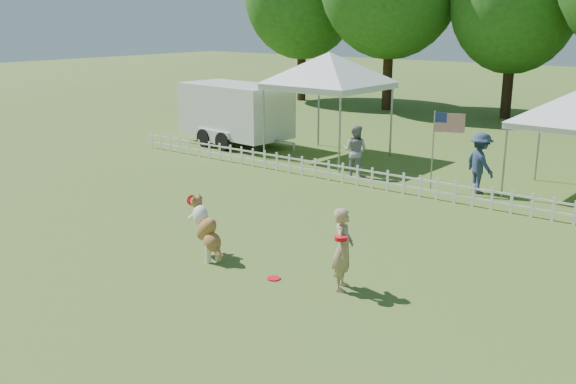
# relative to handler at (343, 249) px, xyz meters

# --- Properties ---
(ground) EXTENTS (120.00, 120.00, 0.00)m
(ground) POSITION_rel_handler_xyz_m (-1.97, -0.56, -0.76)
(ground) COLOR #3C5D1D
(ground) RESTS_ON ground
(picket_fence) EXTENTS (22.00, 0.08, 0.60)m
(picket_fence) POSITION_rel_handler_xyz_m (-1.97, 6.44, -0.46)
(picket_fence) COLOR white
(picket_fence) RESTS_ON ground
(handler) EXTENTS (0.55, 0.65, 1.51)m
(handler) POSITION_rel_handler_xyz_m (0.00, 0.00, 0.00)
(handler) COLOR tan
(handler) RESTS_ON ground
(dog) EXTENTS (1.24, 0.76, 1.21)m
(dog) POSITION_rel_handler_xyz_m (-3.00, -0.40, -0.15)
(dog) COLOR brown
(dog) RESTS_ON ground
(frisbee_on_turf) EXTENTS (0.27, 0.27, 0.02)m
(frisbee_on_turf) POSITION_rel_handler_xyz_m (-1.25, -0.42, -0.74)
(frisbee_on_turf) COLOR red
(frisbee_on_turf) RESTS_ON ground
(canopy_tent_left) EXTENTS (3.49, 3.49, 3.53)m
(canopy_tent_left) POSITION_rel_handler_xyz_m (-6.59, 9.10, 1.01)
(canopy_tent_left) COLOR silver
(canopy_tent_left) RESTS_ON ground
(canopy_tent_right) EXTENTS (2.83, 2.83, 2.80)m
(canopy_tent_right) POSITION_rel_handler_xyz_m (1.36, 8.97, 0.65)
(canopy_tent_right) COLOR silver
(canopy_tent_right) RESTS_ON ground
(cargo_trailer) EXTENTS (5.57, 2.87, 2.36)m
(cargo_trailer) POSITION_rel_handler_xyz_m (-10.70, 8.86, 0.42)
(cargo_trailer) COLOR white
(cargo_trailer) RESTS_ON ground
(flag_pole) EXTENTS (0.84, 0.40, 2.27)m
(flag_pole) POSITION_rel_handler_xyz_m (-1.77, 7.21, 0.38)
(flag_pole) COLOR gray
(flag_pole) RESTS_ON ground
(spectator_a) EXTENTS (0.88, 0.74, 1.60)m
(spectator_a) POSITION_rel_handler_xyz_m (-4.35, 7.32, 0.04)
(spectator_a) COLOR gray
(spectator_a) RESTS_ON ground
(spectator_b) EXTENTS (1.26, 1.14, 1.69)m
(spectator_b) POSITION_rel_handler_xyz_m (-0.63, 7.84, 0.09)
(spectator_b) COLOR navy
(spectator_b) RESTS_ON ground
(tree_far_left) EXTENTS (6.60, 6.60, 11.00)m
(tree_far_left) POSITION_rel_handler_xyz_m (-16.97, 21.44, 4.74)
(tree_far_left) COLOR #224D16
(tree_far_left) RESTS_ON ground
(tree_center_left) EXTENTS (6.00, 6.00, 9.80)m
(tree_center_left) POSITION_rel_handler_xyz_m (-4.97, 21.94, 4.14)
(tree_center_left) COLOR #224D16
(tree_center_left) RESTS_ON ground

